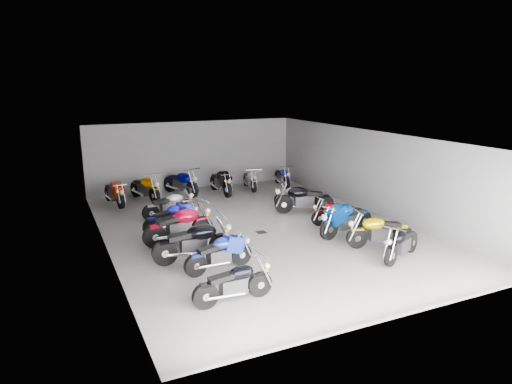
# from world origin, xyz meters

# --- Properties ---
(ground) EXTENTS (14.00, 14.00, 0.00)m
(ground) POSITION_xyz_m (0.00, 0.00, 0.00)
(ground) COLOR gray
(ground) RESTS_ON ground
(wall_back) EXTENTS (10.00, 0.10, 3.20)m
(wall_back) POSITION_xyz_m (0.00, 7.00, 1.60)
(wall_back) COLOR slate
(wall_back) RESTS_ON ground
(wall_left) EXTENTS (0.10, 14.00, 3.20)m
(wall_left) POSITION_xyz_m (-5.00, 0.00, 1.60)
(wall_left) COLOR slate
(wall_left) RESTS_ON ground
(wall_right) EXTENTS (0.10, 14.00, 3.20)m
(wall_right) POSITION_xyz_m (5.00, 0.00, 1.60)
(wall_right) COLOR slate
(wall_right) RESTS_ON ground
(ceiling) EXTENTS (10.00, 14.00, 0.04)m
(ceiling) POSITION_xyz_m (0.00, 0.00, 3.22)
(ceiling) COLOR black
(ceiling) RESTS_ON wall_back
(drain_grate) EXTENTS (0.32, 0.32, 0.01)m
(drain_grate) POSITION_xyz_m (0.00, -0.50, 0.01)
(drain_grate) COLOR black
(drain_grate) RESTS_ON ground
(motorcycle_left_a) EXTENTS (1.99, 0.40, 0.88)m
(motorcycle_left_a) POSITION_xyz_m (-2.75, -4.80, 0.48)
(motorcycle_left_a) COLOR black
(motorcycle_left_a) RESTS_ON ground
(motorcycle_left_b) EXTENTS (2.04, 0.51, 0.90)m
(motorcycle_left_b) POSITION_xyz_m (-2.41, -2.93, 0.49)
(motorcycle_left_b) COLOR black
(motorcycle_left_b) RESTS_ON ground
(motorcycle_left_c) EXTENTS (2.38, 0.49, 1.04)m
(motorcycle_left_c) POSITION_xyz_m (-2.83, -1.99, 0.57)
(motorcycle_left_c) COLOR black
(motorcycle_left_c) RESTS_ON ground
(motorcycle_left_d) EXTENTS (2.38, 0.61, 1.05)m
(motorcycle_left_d) POSITION_xyz_m (-2.79, -0.32, 0.57)
(motorcycle_left_d) COLOR black
(motorcycle_left_d) RESTS_ON ground
(motorcycle_left_e) EXTENTS (2.05, 0.52, 0.91)m
(motorcycle_left_e) POSITION_xyz_m (-2.72, 0.81, 0.49)
(motorcycle_left_e) COLOR black
(motorcycle_left_e) RESTS_ON ground
(motorcycle_left_f) EXTENTS (2.08, 0.48, 0.91)m
(motorcycle_left_f) POSITION_xyz_m (-2.39, 2.47, 0.50)
(motorcycle_left_f) COLOR black
(motorcycle_left_f) RESTS_ON ground
(motorcycle_right_a) EXTENTS (1.91, 0.97, 0.90)m
(motorcycle_right_a) POSITION_xyz_m (2.62, -4.37, 0.49)
(motorcycle_right_a) COLOR black
(motorcycle_right_a) RESTS_ON ground
(motorcycle_right_b) EXTENTS (2.12, 0.71, 0.95)m
(motorcycle_right_b) POSITION_xyz_m (2.70, -3.30, 0.52)
(motorcycle_right_b) COLOR black
(motorcycle_right_b) RESTS_ON ground
(motorcycle_right_c) EXTENTS (2.33, 0.65, 1.03)m
(motorcycle_right_c) POSITION_xyz_m (2.43, -1.94, 0.56)
(motorcycle_right_c) COLOR black
(motorcycle_right_c) RESTS_ON ground
(motorcycle_right_d) EXTENTS (1.87, 0.40, 0.82)m
(motorcycle_right_d) POSITION_xyz_m (2.81, -0.73, 0.45)
(motorcycle_right_d) COLOR black
(motorcycle_right_d) RESTS_ON ground
(motorcycle_right_e) EXTENTS (2.24, 0.96, 1.03)m
(motorcycle_right_e) POSITION_xyz_m (2.53, 0.97, 0.56)
(motorcycle_right_e) COLOR black
(motorcycle_right_e) RESTS_ON ground
(motorcycle_right_f) EXTENTS (1.76, 0.82, 0.81)m
(motorcycle_right_f) POSITION_xyz_m (2.72, 1.92, 0.44)
(motorcycle_right_f) COLOR black
(motorcycle_right_f) RESTS_ON ground
(motorcycle_back_a) EXTENTS (0.58, 2.17, 0.96)m
(motorcycle_back_a) POSITION_xyz_m (-3.99, 5.32, 0.52)
(motorcycle_back_a) COLOR black
(motorcycle_back_a) RESTS_ON ground
(motorcycle_back_b) EXTENTS (0.86, 2.24, 1.01)m
(motorcycle_back_b) POSITION_xyz_m (-2.67, 5.55, 0.55)
(motorcycle_back_b) COLOR black
(motorcycle_back_b) RESTS_ON ground
(motorcycle_back_c) EXTENTS (1.03, 2.24, 1.04)m
(motorcycle_back_c) POSITION_xyz_m (-1.00, 5.82, 0.57)
(motorcycle_back_c) COLOR black
(motorcycle_back_c) RESTS_ON ground
(motorcycle_back_d) EXTENTS (0.46, 2.31, 1.02)m
(motorcycle_back_d) POSITION_xyz_m (0.71, 5.27, 0.56)
(motorcycle_back_d) COLOR black
(motorcycle_back_d) RESTS_ON ground
(motorcycle_back_e) EXTENTS (0.49, 1.97, 0.87)m
(motorcycle_back_e) POSITION_xyz_m (2.29, 5.53, 0.47)
(motorcycle_back_e) COLOR black
(motorcycle_back_e) RESTS_ON ground
(motorcycle_back_f) EXTENTS (0.52, 2.01, 0.89)m
(motorcycle_back_f) POSITION_xyz_m (4.00, 5.46, 0.48)
(motorcycle_back_f) COLOR black
(motorcycle_back_f) RESTS_ON ground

